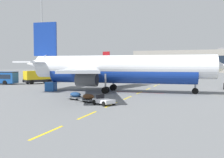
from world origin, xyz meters
TOP-DOWN VIEW (x-y plane):
  - apron_paint_markings at (18.00, 38.62)m, footprint 8.00×98.79m
  - airliner_foreground at (14.31, 21.39)m, footprint 34.82×34.48m
  - airliner_mid_left at (-9.15, 108.71)m, footprint 33.27×32.75m
  - fuel_service_truck at (-10.22, 33.27)m, footprint 5.55×7.27m
  - baggage_train at (14.53, 9.18)m, footprint 8.15×5.63m
  - uld_cargo_container at (2.77, 18.98)m, footprint 1.77×1.73m
  - apron_light_mast_near at (-19.69, 49.06)m, footprint 1.80×1.80m
  - terminal_satellite at (26.51, 155.83)m, footprint 83.28×27.58m

SIDE VIEW (x-z plane):
  - apron_paint_markings at x=18.00m, z-range 0.00..0.01m
  - baggage_train at x=14.53m, z-range -0.05..1.09m
  - uld_cargo_container at x=2.77m, z-range 0.00..1.60m
  - fuel_service_truck at x=-10.22m, z-range 0.08..3.22m
  - airliner_mid_left at x=-9.15m, z-range -2.06..9.62m
  - airliner_foreground at x=14.31m, z-range -2.15..10.05m
  - terminal_satellite at x=26.51m, z-range -0.79..14.30m
  - apron_light_mast_near at x=-19.69m, z-range 3.24..33.05m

